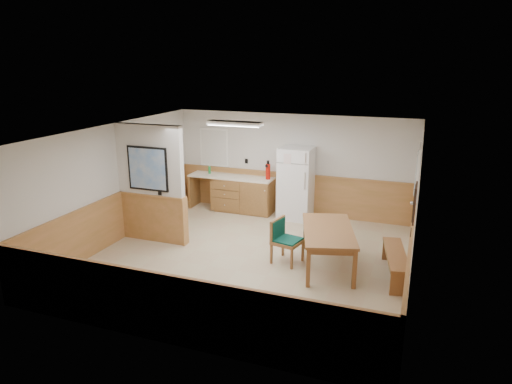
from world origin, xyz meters
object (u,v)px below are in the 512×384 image
at_px(dining_bench, 396,259).
at_px(soap_bottle, 210,170).
at_px(refrigerator, 296,183).
at_px(dining_table, 328,234).
at_px(fire_extinguisher, 268,171).
at_px(dining_chair, 283,237).

bearing_deg(dining_bench, soap_bottle, 142.51).
bearing_deg(refrigerator, dining_table, -61.69).
bearing_deg(refrigerator, fire_extinguisher, 174.70).
xyz_separation_m(dining_table, dining_chair, (-0.85, -0.06, -0.16)).
bearing_deg(refrigerator, dining_bench, -43.58).
bearing_deg(refrigerator, soap_bottle, 178.15).
xyz_separation_m(refrigerator, dining_chair, (0.45, -2.51, -0.39)).
relative_size(dining_bench, soap_bottle, 7.90).
bearing_deg(soap_bottle, dining_table, -35.03).
relative_size(refrigerator, dining_chair, 2.07).
distance_m(refrigerator, dining_bench, 3.55).
bearing_deg(fire_extinguisher, dining_chair, -85.35).
xyz_separation_m(dining_bench, dining_chair, (-2.08, -0.07, 0.15)).
distance_m(dining_chair, fire_extinguisher, 2.91).
height_order(dining_bench, dining_chair, dining_chair).
bearing_deg(dining_bench, dining_chair, 172.03).
height_order(dining_table, fire_extinguisher, fire_extinguisher).
height_order(refrigerator, dining_bench, refrigerator).
distance_m(dining_table, fire_extinguisher, 3.28).
relative_size(refrigerator, dining_table, 0.89).
height_order(dining_bench, soap_bottle, soap_bottle).
height_order(dining_table, dining_chair, dining_chair).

